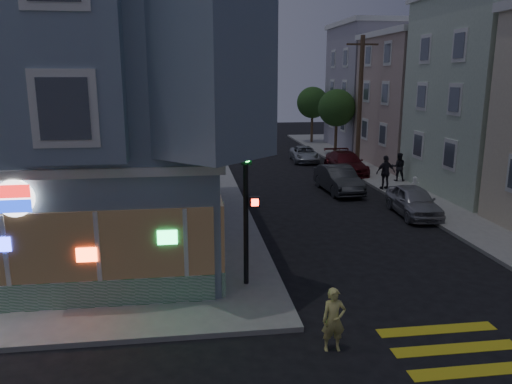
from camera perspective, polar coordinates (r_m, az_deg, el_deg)
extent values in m
cube|color=gray|center=(40.30, 26.88, 2.56)|extent=(24.00, 42.00, 0.15)
cube|color=gray|center=(21.47, -24.83, 9.64)|extent=(14.00, 14.00, 11.00)
cube|color=silver|center=(21.60, -24.41, 5.28)|extent=(14.30, 14.30, 0.25)
cylinder|color=white|center=(14.52, -25.86, -0.65)|extent=(1.00, 0.12, 1.00)
cube|color=tan|center=(39.65, 21.71, 9.58)|extent=(12.00, 8.60, 9.00)
cube|color=#9F98A7|center=(47.68, 16.44, 11.33)|extent=(12.00, 8.60, 10.50)
cylinder|color=#4C3826|center=(35.64, 11.78, 9.91)|extent=(0.30, 0.30, 9.00)
cube|color=#4C3826|center=(35.64, 12.09, 16.18)|extent=(2.20, 0.12, 0.12)
cylinder|color=#4C3826|center=(41.63, 9.11, 6.46)|extent=(0.24, 0.24, 3.20)
sphere|color=#174016|center=(41.43, 9.22, 9.48)|extent=(3.00, 3.00, 3.00)
cylinder|color=#4C3826|center=(49.29, 6.41, 7.57)|extent=(0.24, 0.24, 3.20)
sphere|color=#174016|center=(49.13, 6.48, 10.13)|extent=(3.00, 3.00, 3.00)
imported|color=#E2DC73|center=(12.55, 8.87, -14.23)|extent=(0.59, 0.40, 1.60)
imported|color=black|center=(32.02, 15.98, 2.78)|extent=(1.00, 0.88, 1.74)
imported|color=#232129|center=(29.43, 14.59, 2.18)|extent=(1.18, 0.59, 1.94)
imported|color=#9EA0A6|center=(24.84, 17.56, -0.99)|extent=(1.95, 4.27, 1.42)
imported|color=#313336|center=(28.80, 9.40, 1.45)|extent=(1.85, 4.65, 1.50)
imported|color=#531318|center=(34.30, 10.22, 3.27)|extent=(2.10, 5.07, 1.47)
imported|color=#ACB3B8|center=(38.83, 5.56, 4.34)|extent=(2.22, 4.31, 1.16)
cylinder|color=black|center=(15.18, -1.17, -1.87)|extent=(0.16, 0.16, 4.89)
cube|color=black|center=(14.58, -1.10, 5.17)|extent=(0.35, 0.31, 1.03)
sphere|color=black|center=(14.39, -1.04, 6.36)|extent=(0.20, 0.20, 0.20)
sphere|color=black|center=(14.43, -1.03, 5.09)|extent=(0.20, 0.20, 0.20)
sphere|color=#19F23F|center=(14.48, -1.02, 3.82)|extent=(0.20, 0.20, 0.20)
cube|color=black|center=(14.98, -0.16, -1.10)|extent=(0.34, 0.24, 0.31)
cube|color=#FF2614|center=(14.87, -0.11, -1.21)|extent=(0.22, 0.02, 0.22)
cylinder|color=white|center=(30.03, 17.70, 0.85)|extent=(0.23, 0.23, 0.57)
sphere|color=white|center=(29.96, 17.75, 1.47)|extent=(0.25, 0.25, 0.25)
cylinder|color=white|center=(30.02, 17.71, 0.94)|extent=(0.43, 0.11, 0.11)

